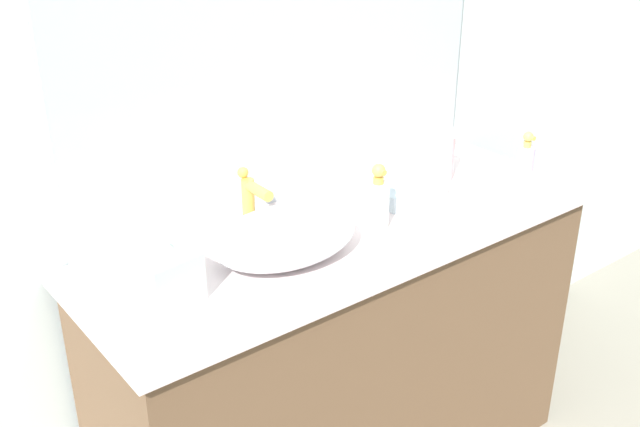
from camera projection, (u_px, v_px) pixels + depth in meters
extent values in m
cube|color=silver|center=(304.00, 33.00, 2.04)|extent=(6.00, 0.06, 2.60)
cube|color=brown|center=(346.00, 366.00, 2.17)|extent=(1.39, 0.47, 0.82)
cube|color=silver|center=(348.00, 233.00, 1.99)|extent=(1.43, 0.51, 0.03)
ellipsoid|color=silver|center=(286.00, 236.00, 1.82)|extent=(0.37, 0.26, 0.11)
cylinder|color=gold|center=(249.00, 206.00, 1.92)|extent=(0.03, 0.03, 0.15)
cylinder|color=gold|center=(258.00, 191.00, 1.86)|extent=(0.03, 0.09, 0.03)
sphere|color=gold|center=(243.00, 173.00, 1.90)|extent=(0.03, 0.03, 0.03)
cylinder|color=silver|center=(377.00, 205.00, 1.96)|extent=(0.06, 0.06, 0.12)
cylinder|color=gold|center=(378.00, 180.00, 1.93)|extent=(0.03, 0.03, 0.02)
sphere|color=gold|center=(379.00, 171.00, 1.92)|extent=(0.04, 0.04, 0.04)
cylinder|color=gold|center=(382.00, 172.00, 1.91)|extent=(0.02, 0.02, 0.02)
cylinder|color=#DB9EA2|center=(444.00, 158.00, 2.25)|extent=(0.06, 0.06, 0.13)
cylinder|color=silver|center=(446.00, 133.00, 2.21)|extent=(0.05, 0.05, 0.02)
cylinder|color=#C2A9D0|center=(525.00, 164.00, 2.24)|extent=(0.05, 0.05, 0.11)
cylinder|color=gold|center=(527.00, 144.00, 2.21)|extent=(0.02, 0.02, 0.02)
sphere|color=#CEB351|center=(528.00, 137.00, 2.20)|extent=(0.03, 0.03, 0.03)
cylinder|color=gold|center=(531.00, 138.00, 2.19)|extent=(0.01, 0.02, 0.01)
cube|color=#B2C5C1|center=(164.00, 277.00, 1.64)|extent=(0.14, 0.14, 0.12)
cone|color=white|center=(161.00, 245.00, 1.60)|extent=(0.07, 0.07, 0.04)
cube|color=silver|center=(403.00, 189.00, 2.15)|extent=(0.21, 0.16, 0.04)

